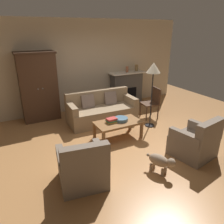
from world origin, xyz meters
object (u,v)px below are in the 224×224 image
object	(u,v)px
fireplace	(126,88)
armchair_near_right	(195,143)
floor_lamp	(153,72)
armchair_near_left	(83,168)
coffee_table	(118,124)
mantel_vase_terracotta	(127,69)
fruit_bowl	(121,119)
book_stack	(112,120)
mantel_vase_bronze	(136,68)
dog	(160,161)
armoire	(39,87)
couch	(101,111)
side_chair_wooden	(152,101)

from	to	relation	value
fireplace	armchair_near_right	xyz separation A→B (m)	(-0.53, -3.63, -0.25)
armchair_near_right	floor_lamp	world-z (taller)	floor_lamp
fireplace	armchair_near_left	distance (m)	4.44
coffee_table	mantel_vase_terracotta	distance (m)	2.78
fireplace	fruit_bowl	size ratio (longest dim) A/B	3.79
fruit_bowl	mantel_vase_terracotta	distance (m)	2.68
book_stack	armchair_near_right	xyz separation A→B (m)	(1.16, -1.50, -0.16)
floor_lamp	mantel_vase_bronze	bearing A→B (deg)	67.58
book_stack	armchair_near_right	bearing A→B (deg)	-52.16
mantel_vase_bronze	armchair_near_left	bearing A→B (deg)	-134.24
dog	armchair_near_left	bearing A→B (deg)	164.82
fireplace	coffee_table	world-z (taller)	fireplace
armoire	dog	world-z (taller)	armoire
armoire	armchair_near_left	bearing A→B (deg)	-88.86
armoire	mantel_vase_bronze	xyz separation A→B (m)	(3.33, 0.06, 0.26)
couch	mantel_vase_terracotta	xyz separation A→B (m)	(1.47, 1.05, 0.90)
coffee_table	mantel_vase_terracotta	size ratio (longest dim) A/B	5.76
fruit_bowl	floor_lamp	bearing A→B (deg)	9.70
mantel_vase_terracotta	dog	distance (m)	4.14
armchair_near_left	armchair_near_right	world-z (taller)	same
mantel_vase_terracotta	armchair_near_right	distance (m)	3.76
armoire	dog	bearing A→B (deg)	-68.73
book_stack	floor_lamp	world-z (taller)	floor_lamp
armoire	mantel_vase_terracotta	distance (m)	2.96
armchair_near_right	fireplace	bearing A→B (deg)	81.68
coffee_table	mantel_vase_bronze	size ratio (longest dim) A/B	4.92
armoire	fruit_bowl	size ratio (longest dim) A/B	5.82
armchair_near_right	book_stack	bearing A→B (deg)	127.84
fruit_bowl	mantel_vase_bronze	bearing A→B (deg)	49.35
armoire	mantel_vase_bronze	size ratio (longest dim) A/B	8.67
fireplace	side_chair_wooden	xyz separation A→B (m)	(0.01, -1.48, -0.06)
fireplace	dog	distance (m)	4.05
couch	armchair_near_right	world-z (taller)	armchair_near_right
side_chair_wooden	book_stack	bearing A→B (deg)	-158.94
mantel_vase_terracotta	floor_lamp	world-z (taller)	floor_lamp
armchair_near_right	side_chair_wooden	distance (m)	2.22
fireplace	dog	xyz separation A→B (m)	(-1.53, -3.74, -0.32)
fruit_bowl	armchair_near_right	bearing A→B (deg)	-58.31
fireplace	armoire	xyz separation A→B (m)	(-2.95, -0.08, 0.40)
coffee_table	mantel_vase_bronze	xyz separation A→B (m)	(1.92, 2.16, 0.87)
mantel_vase_bronze	coffee_table	bearing A→B (deg)	-131.72
side_chair_wooden	armchair_near_right	bearing A→B (deg)	-103.99
fruit_bowl	dog	xyz separation A→B (m)	(-0.08, -1.59, -0.21)
armchair_near_left	dog	xyz separation A→B (m)	(1.36, -0.37, -0.07)
armchair_near_left	dog	size ratio (longest dim) A/B	1.63
fireplace	armoire	size ratio (longest dim) A/B	0.65
fruit_bowl	floor_lamp	distance (m)	1.46
mantel_vase_terracotta	dog	size ratio (longest dim) A/B	0.35
coffee_table	side_chair_wooden	world-z (taller)	side_chair_wooden
mantel_vase_terracotta	armchair_near_right	world-z (taller)	mantel_vase_terracotta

